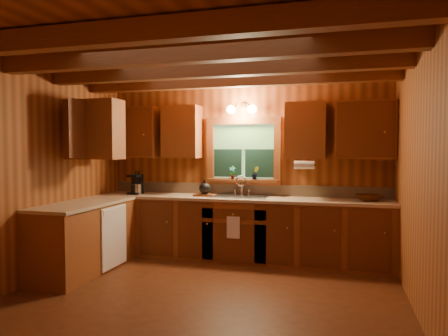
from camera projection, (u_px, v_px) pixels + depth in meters
room at (204, 176)px, 4.37m from camera, size 4.20×4.20×4.20m
ceiling_beams at (203, 62)px, 4.31m from camera, size 4.20×2.54×0.18m
base_cabinets at (199, 232)px, 5.78m from camera, size 4.20×2.22×0.86m
countertop at (200, 200)px, 5.76m from camera, size 4.20×2.24×0.04m
backsplash at (244, 189)px, 6.20m from camera, size 4.20×0.02×0.16m
dishwasher_panel at (114, 237)px, 5.46m from camera, size 0.02×0.60×0.80m
upper_cabinets at (197, 131)px, 5.87m from camera, size 4.19×1.77×0.78m
window at (243, 153)px, 6.16m from camera, size 1.12×0.08×1.00m
window_sill at (243, 180)px, 6.13m from camera, size 1.06×0.14×0.04m
wall_sconce at (242, 109)px, 6.01m from camera, size 0.45×0.21×0.17m
paper_towel_roll at (304, 165)px, 5.59m from camera, size 0.27×0.11×0.11m
dish_towel at (233, 228)px, 5.62m from camera, size 0.18×0.01×0.30m
sink at (239, 200)px, 5.93m from camera, size 0.82×0.48×0.43m
coffee_maker at (136, 184)px, 6.29m from camera, size 0.17×0.22×0.30m
utensil_crock at (137, 188)px, 6.26m from camera, size 0.13×0.13×0.36m
cutting_board at (205, 195)px, 6.04m from camera, size 0.30×0.22×0.03m
teakettle at (205, 188)px, 6.04m from camera, size 0.17×0.17×0.21m
wicker_basket at (369, 198)px, 5.48m from camera, size 0.43×0.43×0.08m
potted_plant_left at (232, 172)px, 6.13m from camera, size 0.11×0.08×0.19m
potted_plant_right at (255, 173)px, 6.05m from camera, size 0.13×0.12×0.19m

